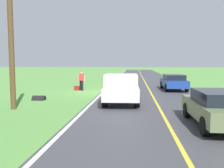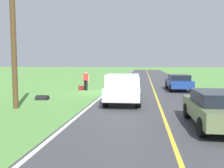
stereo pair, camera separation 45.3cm
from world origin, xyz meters
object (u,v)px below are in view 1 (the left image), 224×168
(pickup_truck_passing, at_px, (121,87))
(sedan_near_oncoming, at_px, (174,82))
(hitchhiker_walking, at_px, (82,79))
(sedan_mid_oncoming, at_px, (217,107))
(utility_pole_roadside, at_px, (11,43))
(suitcase_carried, at_px, (77,88))

(pickup_truck_passing, relative_size, sedan_near_oncoming, 1.23)
(hitchhiker_walking, height_order, sedan_near_oncoming, hitchhiker_walking)
(hitchhiker_walking, distance_m, sedan_mid_oncoming, 13.90)
(pickup_truck_passing, height_order, utility_pole_roadside, utility_pole_roadside)
(hitchhiker_walking, bearing_deg, suitcase_carried, 7.67)
(sedan_mid_oncoming, xyz_separation_m, utility_pole_roadside, (9.70, -2.59, 2.78))
(sedan_mid_oncoming, bearing_deg, sedan_near_oncoming, -91.33)
(sedan_near_oncoming, bearing_deg, utility_pole_roadside, 44.57)
(hitchhiker_walking, relative_size, utility_pole_roadside, 0.25)
(hitchhiker_walking, relative_size, suitcase_carried, 3.80)
(pickup_truck_passing, xyz_separation_m, sedan_near_oncoming, (-4.33, -7.36, -0.21))
(hitchhiker_walking, height_order, sedan_mid_oncoming, hitchhiker_walking)
(sedan_mid_oncoming, bearing_deg, hitchhiker_walking, -55.28)
(sedan_mid_oncoming, xyz_separation_m, sedan_near_oncoming, (-0.29, -12.43, 0.00))
(sedan_near_oncoming, xyz_separation_m, utility_pole_roadside, (9.99, 9.85, 2.78))
(hitchhiker_walking, xyz_separation_m, pickup_truck_passing, (-3.87, 6.35, -0.01))
(suitcase_carried, bearing_deg, sedan_mid_oncoming, 39.46)
(pickup_truck_passing, relative_size, sedan_mid_oncoming, 1.24)
(suitcase_carried, distance_m, utility_pole_roadside, 9.49)
(suitcase_carried, relative_size, utility_pole_roadside, 0.07)
(utility_pole_roadside, bearing_deg, sedan_near_oncoming, -135.43)
(pickup_truck_passing, relative_size, utility_pole_roadside, 0.77)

